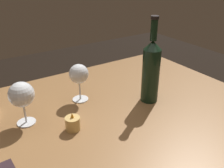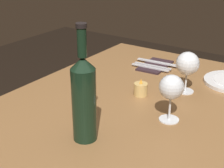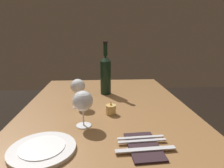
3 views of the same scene
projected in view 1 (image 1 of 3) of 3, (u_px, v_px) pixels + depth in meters
name	position (u px, v px, depth m)	size (l,w,h in m)	color
dining_table	(99.00, 136.00, 0.97)	(1.30, 0.90, 0.74)	olive
wine_glass_left	(80.00, 75.00, 0.99)	(0.08, 0.08, 0.16)	white
wine_glass_right	(22.00, 95.00, 0.84)	(0.09, 0.09, 0.16)	white
wine_bottle	(151.00, 70.00, 0.98)	(0.07, 0.07, 0.35)	black
votive_candle	(73.00, 124.00, 0.85)	(0.05, 0.05, 0.07)	#DBB266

